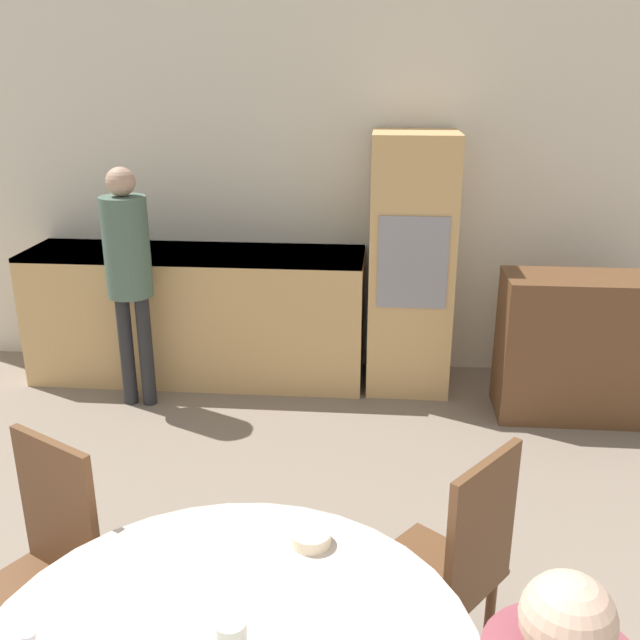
# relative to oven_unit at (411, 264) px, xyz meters

# --- Properties ---
(wall_back) EXTENTS (6.22, 0.05, 2.60)m
(wall_back) POSITION_rel_oven_unit_xyz_m (-0.41, 0.34, 0.42)
(wall_back) COLOR silver
(wall_back) RESTS_ON ground_plane
(kitchen_counter) EXTENTS (2.35, 0.60, 0.93)m
(kitchen_counter) POSITION_rel_oven_unit_xyz_m (-1.50, -0.01, -0.39)
(kitchen_counter) COLOR tan
(kitchen_counter) RESTS_ON ground_plane
(oven_unit) EXTENTS (0.56, 0.59, 1.75)m
(oven_unit) POSITION_rel_oven_unit_xyz_m (0.00, 0.00, 0.00)
(oven_unit) COLOR tan
(oven_unit) RESTS_ON ground_plane
(sideboard) EXTENTS (1.08, 0.45, 0.93)m
(sideboard) POSITION_rel_oven_unit_xyz_m (1.11, -0.40, -0.41)
(sideboard) COLOR brown
(sideboard) RESTS_ON ground_plane
(chair_far_left) EXTENTS (0.54, 0.54, 0.99)m
(chair_far_left) POSITION_rel_oven_unit_xyz_m (-1.31, -2.82, -0.32)
(chair_far_left) COLOR brown
(chair_far_left) RESTS_ON ground_plane
(chair_far_right) EXTENTS (0.56, 0.56, 0.99)m
(chair_far_right) POSITION_rel_oven_unit_xyz_m (0.08, -2.69, -0.32)
(chair_far_right) COLOR brown
(chair_far_right) RESTS_ON ground_plane
(person_standing) EXTENTS (0.29, 0.29, 1.57)m
(person_standing) POSITION_rel_oven_unit_xyz_m (-1.79, -0.49, 0.11)
(person_standing) COLOR #262628
(person_standing) RESTS_ON ground_plane
(cup) EXTENTS (0.08, 0.08, 0.09)m
(cup) POSITION_rel_oven_unit_xyz_m (-0.55, -3.33, -0.07)
(cup) COLOR silver
(cup) RESTS_ON dining_table
(bowl_near) EXTENTS (0.12, 0.12, 0.04)m
(bowl_near) POSITION_rel_oven_unit_xyz_m (-0.39, -2.89, -0.10)
(bowl_near) COLOR beige
(bowl_near) RESTS_ON dining_table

